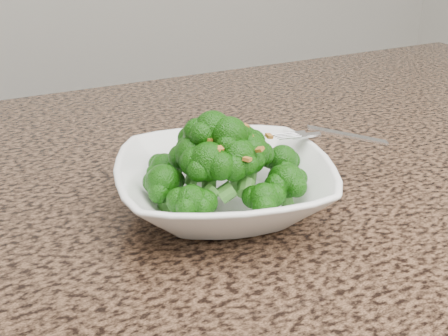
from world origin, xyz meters
TOP-DOWN VIEW (x-y plane):
  - granite_counter at (0.00, 0.30)m, footprint 1.64×1.04m
  - bowl at (-0.10, 0.27)m, footprint 0.30×0.30m
  - broccoli_pile at (-0.10, 0.27)m, footprint 0.21×0.21m
  - garlic_topping at (-0.10, 0.27)m, footprint 0.12×0.12m
  - fork at (0.02, 0.28)m, footprint 0.16×0.10m

SIDE VIEW (x-z plane):
  - granite_counter at x=0.00m, z-range 0.87..0.90m
  - bowl at x=-0.10m, z-range 0.90..0.96m
  - fork at x=0.02m, z-range 0.96..0.97m
  - broccoli_pile at x=-0.10m, z-range 0.96..1.03m
  - garlic_topping at x=-0.10m, z-range 1.03..1.03m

